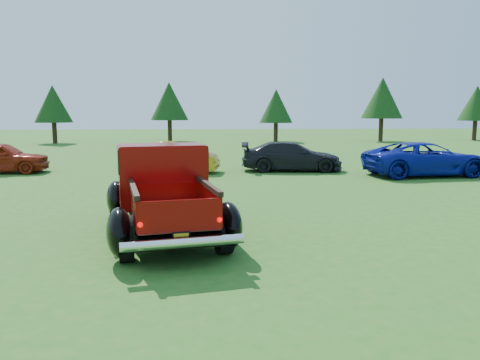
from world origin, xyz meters
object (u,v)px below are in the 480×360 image
at_px(tree_mid_right, 276,106).
at_px(show_car_blue, 426,159).
at_px(show_car_grey, 291,156).
at_px(show_car_red, 0,157).
at_px(pickup_truck, 162,190).
at_px(tree_west, 53,104).
at_px(tree_far_east, 476,103).
at_px(tree_mid_left, 169,101).
at_px(show_car_yellow, 172,157).
at_px(tree_east, 382,98).

xyz_separation_m(tree_mid_right, show_car_blue, (2.43, -22.04, -2.31)).
bearing_deg(show_car_grey, show_car_red, 94.36).
distance_m(tree_mid_right, pickup_truck, 30.75).
bearing_deg(tree_west, tree_far_east, 2.39).
bearing_deg(pickup_truck, show_car_grey, 53.76).
distance_m(tree_mid_left, pickup_truck, 31.01).
bearing_deg(tree_west, show_car_blue, -45.85).
relative_size(tree_west, show_car_grey, 1.09).
height_order(tree_west, pickup_truck, tree_west).
distance_m(tree_west, tree_far_east, 36.03).
bearing_deg(show_car_yellow, tree_east, -30.86).
relative_size(show_car_grey, show_car_blue, 0.89).
height_order(tree_east, show_car_yellow, tree_east).
xyz_separation_m(tree_west, tree_far_east, (36.00, 1.50, 0.14)).
bearing_deg(tree_far_east, tree_west, -177.61).
xyz_separation_m(tree_mid_right, show_car_yellow, (-7.50, -20.29, -2.34)).
distance_m(tree_mid_right, show_car_grey, 20.38).
height_order(tree_mid_right, pickup_truck, tree_mid_right).
xyz_separation_m(tree_east, pickup_truck, (-16.10, -29.35, -2.80)).
bearing_deg(tree_mid_left, show_car_blue, -63.62).
bearing_deg(tree_mid_right, show_car_grey, -97.09).
relative_size(tree_east, pickup_truck, 1.05).
bearing_deg(tree_mid_left, show_car_red, -104.78).
height_order(tree_west, show_car_grey, tree_west).
bearing_deg(tree_west, tree_east, 1.06).
distance_m(tree_mid_left, tree_east, 18.06).
bearing_deg(show_car_red, tree_mid_right, -38.48).
height_order(show_car_yellow, show_car_grey, show_car_yellow).
xyz_separation_m(tree_east, show_car_yellow, (-16.50, -19.79, -3.02)).
height_order(tree_mid_right, show_car_red, tree_mid_right).
xyz_separation_m(tree_far_east, pickup_truck, (-25.10, -30.35, -2.39)).
xyz_separation_m(tree_mid_left, tree_mid_right, (9.00, -1.00, -0.41)).
relative_size(show_car_red, show_car_blue, 0.80).
bearing_deg(tree_mid_right, tree_west, -176.82).
height_order(tree_west, tree_far_east, tree_far_east).
bearing_deg(show_car_yellow, tree_mid_left, 12.99).
relative_size(pickup_truck, show_car_grey, 1.22).
bearing_deg(show_car_yellow, show_car_blue, -91.05).
distance_m(pickup_truck, show_car_red, 12.44).
bearing_deg(tree_west, show_car_red, -79.48).
bearing_deg(tree_west, pickup_truck, -69.30).
bearing_deg(show_car_blue, tree_east, -21.49).
bearing_deg(tree_east, show_car_red, -140.54).
distance_m(tree_mid_left, show_car_red, 21.73).
height_order(tree_far_east, pickup_truck, tree_far_east).
bearing_deg(tree_far_east, show_car_red, -147.95).
height_order(pickup_truck, show_car_blue, pickup_truck).
bearing_deg(show_car_grey, tree_mid_right, -1.56).
xyz_separation_m(tree_west, tree_east, (27.00, 0.50, 0.55)).
bearing_deg(tree_east, show_car_grey, -120.41).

